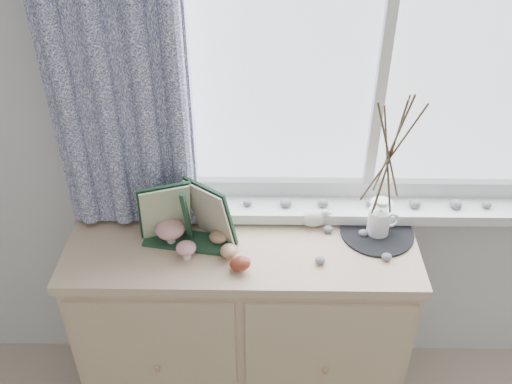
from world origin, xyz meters
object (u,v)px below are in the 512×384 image
botanical_book (186,220)px  toadstool_cluster (174,235)px  twig_pitcher (390,152)px  sideboard (243,327)px

botanical_book → toadstool_cluster: bearing=-175.6°
botanical_book → twig_pitcher: (0.65, 0.09, 0.21)m
toadstool_cluster → twig_pitcher: (0.69, 0.08, 0.28)m
sideboard → toadstool_cluster: (-0.22, -0.02, 0.48)m
botanical_book → toadstool_cluster: (-0.05, 0.00, -0.07)m
botanical_book → twig_pitcher: 0.69m
botanical_book → toadstool_cluster: size_ratio=2.33×
toadstool_cluster → botanical_book: bearing=-5.1°
botanical_book → sideboard: bearing=18.5°
sideboard → twig_pitcher: (0.47, 0.06, 0.76)m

